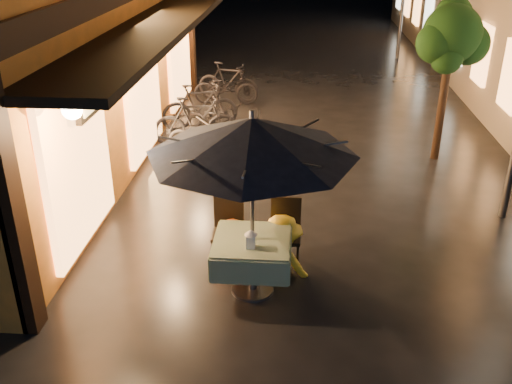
# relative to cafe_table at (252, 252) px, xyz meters

# --- Properties ---
(ground) EXTENTS (90.00, 90.00, 0.00)m
(ground) POSITION_rel_cafe_table_xyz_m (0.94, 0.41, -0.59)
(ground) COLOR black
(ground) RESTS_ON ground
(street_tree) EXTENTS (1.43, 1.20, 3.15)m
(street_tree) POSITION_rel_cafe_table_xyz_m (3.35, 4.92, 1.83)
(street_tree) COLOR black
(street_tree) RESTS_ON ground
(cafe_table) EXTENTS (0.99, 0.99, 0.78)m
(cafe_table) POSITION_rel_cafe_table_xyz_m (0.00, 0.00, 0.00)
(cafe_table) COLOR #59595E
(cafe_table) RESTS_ON ground
(patio_umbrella) EXTENTS (2.54, 2.54, 2.46)m
(patio_umbrella) POSITION_rel_cafe_table_xyz_m (0.00, -0.00, 1.56)
(patio_umbrella) COLOR #59595E
(patio_umbrella) RESTS_ON ground
(cafe_chair_left) EXTENTS (0.42, 0.42, 0.97)m
(cafe_chair_left) POSITION_rel_cafe_table_xyz_m (-0.40, 0.74, -0.05)
(cafe_chair_left) COLOR black
(cafe_chair_left) RESTS_ON ground
(cafe_chair_right) EXTENTS (0.42, 0.42, 0.97)m
(cafe_chair_right) POSITION_rel_cafe_table_xyz_m (0.40, 0.74, -0.05)
(cafe_chair_right) COLOR black
(cafe_chair_right) RESTS_ON ground
(table_lantern) EXTENTS (0.16, 0.16, 0.25)m
(table_lantern) POSITION_rel_cafe_table_xyz_m (0.00, -0.21, 0.33)
(table_lantern) COLOR white
(table_lantern) RESTS_ON cafe_table
(person_orange) EXTENTS (0.79, 0.66, 1.46)m
(person_orange) POSITION_rel_cafe_table_xyz_m (-0.34, 0.54, 0.14)
(person_orange) COLOR orange
(person_orange) RESTS_ON ground
(person_yellow) EXTENTS (1.16, 0.85, 1.61)m
(person_yellow) POSITION_rel_cafe_table_xyz_m (0.35, 0.53, 0.22)
(person_yellow) COLOR yellow
(person_yellow) RESTS_ON ground
(bicycle_0) EXTENTS (1.81, 0.99, 0.90)m
(bicycle_0) POSITION_rel_cafe_table_xyz_m (-1.29, 4.48, -0.13)
(bicycle_0) COLOR black
(bicycle_0) RESTS_ON ground
(bicycle_1) EXTENTS (1.89, 0.82, 1.10)m
(bicycle_1) POSITION_rel_cafe_table_xyz_m (-1.63, 5.19, -0.04)
(bicycle_1) COLOR black
(bicycle_1) RESTS_ON ground
(bicycle_2) EXTENTS (1.70, 1.16, 0.85)m
(bicycle_2) POSITION_rel_cafe_table_xyz_m (-1.22, 5.63, -0.16)
(bicycle_2) COLOR black
(bicycle_2) RESTS_ON ground
(bicycle_3) EXTENTS (1.85, 1.13, 1.07)m
(bicycle_3) POSITION_rel_cafe_table_xyz_m (-1.75, 6.34, -0.05)
(bicycle_3) COLOR black
(bicycle_3) RESTS_ON ground
(bicycle_4) EXTENTS (1.71, 0.66, 0.89)m
(bicycle_4) POSITION_rel_cafe_table_xyz_m (-1.40, 8.38, -0.14)
(bicycle_4) COLOR black
(bicycle_4) RESTS_ON ground
(bicycle_5) EXTENTS (1.79, 0.92, 1.03)m
(bicycle_5) POSITION_rel_cafe_table_xyz_m (-1.38, 8.70, -0.07)
(bicycle_5) COLOR black
(bicycle_5) RESTS_ON ground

